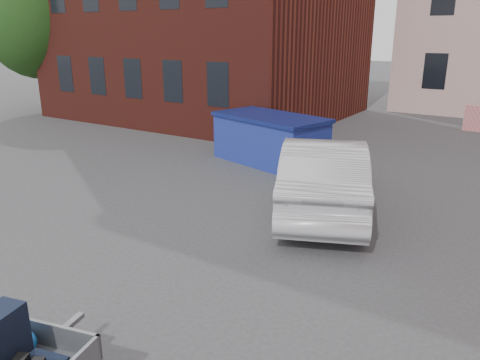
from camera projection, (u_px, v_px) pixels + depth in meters
The scene contains 4 objects.
ground at pixel (184, 275), 7.44m from camera, with size 120.00×120.00×0.00m, color #38383A.
far_building at pixel (162, 28), 34.20m from camera, with size 6.00×6.00×8.00m, color maroon.
dumpster at pixel (270, 139), 13.71m from camera, with size 3.68×2.55×1.40m.
silver_car at pixel (323, 174), 9.99m from camera, with size 1.67×4.79×1.58m, color silver.
Camera 1 is at (4.35, -5.09, 3.69)m, focal length 35.00 mm.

